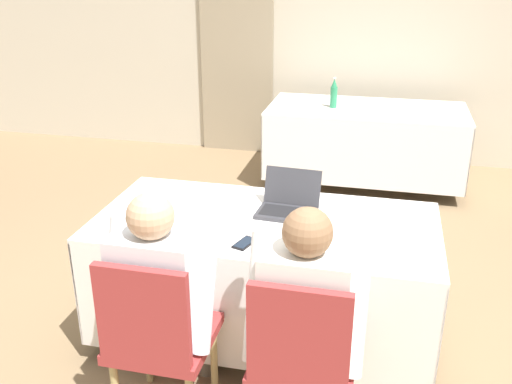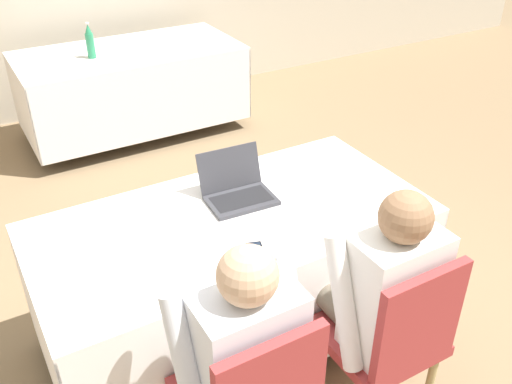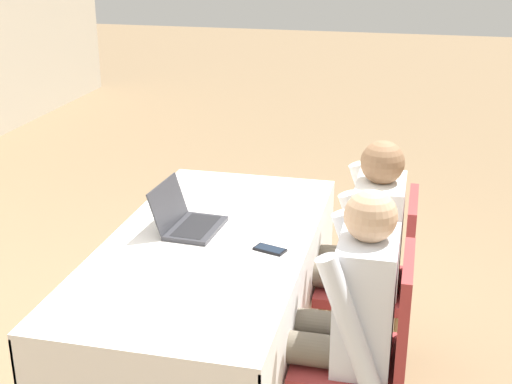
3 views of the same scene
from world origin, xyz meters
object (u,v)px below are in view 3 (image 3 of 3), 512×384
cell_phone (270,249)px  person_checkered_shirt (345,310)px  chair_near_left (369,348)px  chair_near_right (381,275)px  laptop (188,221)px  person_white_shirt (361,242)px

cell_phone → person_checkered_shirt: bearing=-110.3°
chair_near_left → chair_near_right: bearing=-180.0°
chair_near_left → chair_near_right: size_ratio=1.00×
cell_phone → chair_near_right: (0.36, -0.47, -0.25)m
person_checkered_shirt → laptop: bearing=-118.4°
chair_near_left → chair_near_right: (0.64, 0.00, 0.00)m
cell_phone → person_white_shirt: size_ratio=0.13×
laptop → person_checkered_shirt: 0.90m
laptop → person_checkered_shirt: bearing=-114.8°
chair_near_right → person_white_shirt: (0.00, 0.10, 0.16)m
laptop → person_white_shirt: 0.82m
chair_near_right → cell_phone: bearing=-52.1°
person_checkered_shirt → person_white_shirt: 0.64m
cell_phone → chair_near_right: chair_near_right is taller
laptop → chair_near_right: bearing=-72.2°
laptop → chair_near_right: (0.22, -0.88, -0.29)m
person_checkered_shirt → person_white_shirt: (0.64, 0.00, 0.00)m
chair_near_right → person_checkered_shirt: (-0.64, 0.10, 0.16)m
chair_near_right → person_white_shirt: 0.19m
laptop → cell_phone: bearing=-104.8°
laptop → chair_near_left: 1.02m
laptop → chair_near_right: laptop is taller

